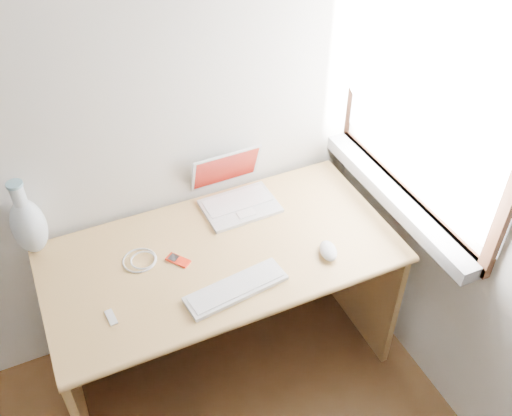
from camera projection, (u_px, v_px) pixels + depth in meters
name	position (u px, v px, depth m)	size (l,w,h in m)	color
window	(422.00, 88.00, 2.00)	(0.11, 0.99, 1.10)	silver
desk	(215.00, 273.00, 2.38)	(1.35, 0.67, 0.71)	tan
laptop	(236.00, 193.00, 2.38)	(0.31, 0.26, 0.21)	silver
external_keyboard	(236.00, 288.00, 2.03)	(0.39, 0.16, 0.02)	white
mouse	(328.00, 251.00, 2.16)	(0.06, 0.11, 0.04)	silver
ipod	(178.00, 260.00, 2.15)	(0.09, 0.10, 0.01)	#AF1E0C
cable_coil	(140.00, 260.00, 2.15)	(0.13, 0.13, 0.01)	white
remote	(111.00, 317.00, 1.94)	(0.03, 0.07, 0.01)	white
vase	(28.00, 224.00, 2.11)	(0.13, 0.13, 0.33)	silver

